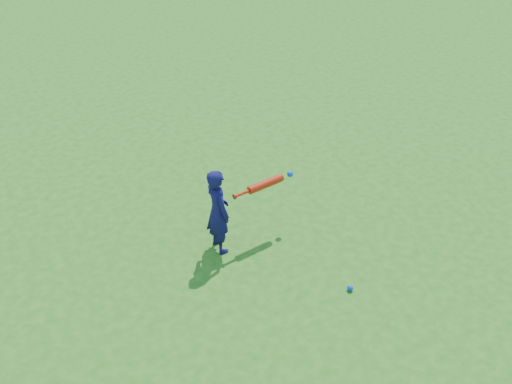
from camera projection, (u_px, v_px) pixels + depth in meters
ground at (150, 267)px, 6.04m from camera, size 80.00×80.00×0.00m
child at (218, 211)px, 6.03m from camera, size 0.27×0.38×1.00m
ground_ball_blue at (350, 288)px, 5.74m from camera, size 0.06×0.06×0.06m
bat_swing at (268, 183)px, 6.22m from camera, size 0.79×0.20×0.09m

